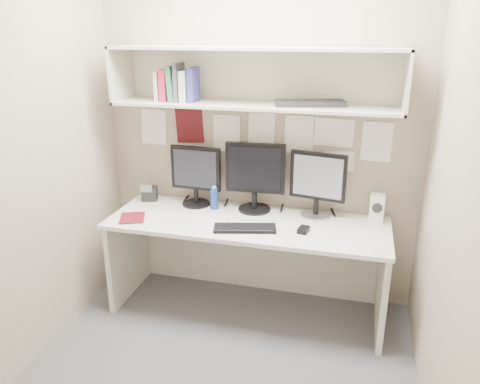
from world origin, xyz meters
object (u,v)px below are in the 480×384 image
(monitor_center, at_px, (255,175))
(monitor_right, at_px, (317,182))
(keyboard, at_px, (245,228))
(monitor_left, at_px, (196,173))
(desk_phone, at_px, (149,193))
(desk, at_px, (247,265))
(maroon_notebook, at_px, (132,218))
(speaker, at_px, (377,208))

(monitor_center, bearing_deg, monitor_right, -2.83)
(monitor_right, relative_size, keyboard, 1.12)
(monitor_left, bearing_deg, monitor_right, 3.13)
(monitor_left, height_order, desk_phone, monitor_left)
(desk, xyz_separation_m, keyboard, (0.02, -0.16, 0.37))
(monitor_left, height_order, monitor_right, monitor_right)
(monitor_center, bearing_deg, monitor_left, 177.14)
(desk, height_order, maroon_notebook, maroon_notebook)
(monitor_right, height_order, maroon_notebook, monitor_right)
(monitor_left, height_order, monitor_center, monitor_center)
(keyboard, bearing_deg, monitor_right, 26.78)
(speaker, relative_size, maroon_notebook, 0.97)
(monitor_center, xyz_separation_m, maroon_notebook, (-0.82, -0.40, -0.27))
(desk, distance_m, monitor_right, 0.81)
(desk, bearing_deg, monitor_left, 154.75)
(monitor_center, relative_size, maroon_notebook, 2.49)
(desk, distance_m, monitor_center, 0.68)
(desk, relative_size, monitor_right, 4.20)
(monitor_center, bearing_deg, desk_phone, 177.53)
(speaker, bearing_deg, maroon_notebook, -164.85)
(maroon_notebook, bearing_deg, monitor_right, -4.67)
(monitor_right, distance_m, speaker, 0.46)
(desk_phone, bearing_deg, speaker, -16.21)
(monitor_left, bearing_deg, monitor_center, 3.12)
(keyboard, relative_size, desk_phone, 2.96)
(desk, xyz_separation_m, maroon_notebook, (-0.82, -0.18, 0.37))
(desk, distance_m, desk_phone, 0.98)
(speaker, xyz_separation_m, maroon_notebook, (-1.71, -0.40, -0.10))
(monitor_right, xyz_separation_m, maroon_notebook, (-1.28, -0.40, -0.25))
(speaker, height_order, desk_phone, speaker)
(desk_phone, bearing_deg, keyboard, -39.44)
(desk, height_order, monitor_right, monitor_right)
(maroon_notebook, bearing_deg, keyboard, -20.76)
(monitor_right, height_order, desk_phone, monitor_right)
(monitor_left, distance_m, monitor_right, 0.93)
(desk, bearing_deg, desk_phone, 166.09)
(monitor_center, bearing_deg, speaker, -2.77)
(speaker, bearing_deg, monitor_right, -177.88)
(monitor_center, xyz_separation_m, speaker, (0.89, 0.00, -0.18))
(monitor_right, bearing_deg, monitor_left, -169.03)
(maroon_notebook, bearing_deg, desk, -9.57)
(keyboard, relative_size, speaker, 2.11)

